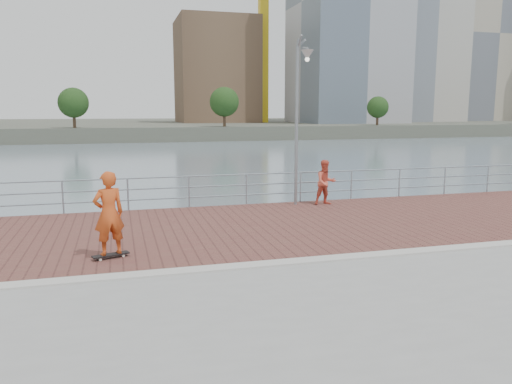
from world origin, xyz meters
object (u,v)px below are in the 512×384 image
object	(u,v)px
street_lamp	(301,92)
bystander	(326,182)
guardrail	(218,187)
skateboarder	(109,213)

from	to	relation	value
street_lamp	bystander	distance (m)	3.30
guardrail	bystander	distance (m)	3.82
street_lamp	bystander	bearing A→B (deg)	6.40
guardrail	bystander	size ratio (longest dim) A/B	24.49
skateboarder	guardrail	bearing A→B (deg)	-141.47
guardrail	bystander	xyz separation A→B (m)	(3.74, -0.79, 0.13)
street_lamp	skateboarder	world-z (taller)	street_lamp
bystander	guardrail	bearing A→B (deg)	165.60
skateboarder	bystander	size ratio (longest dim) A/B	1.20
bystander	street_lamp	bearing A→B (deg)	-176.02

